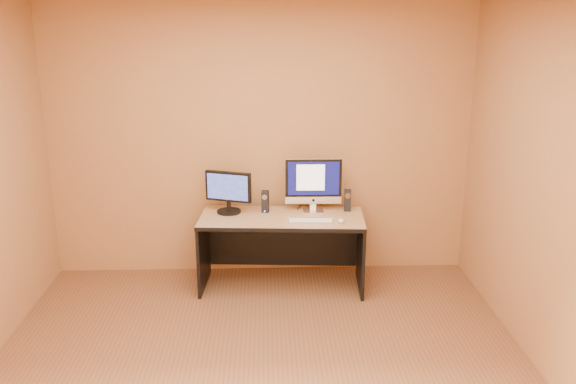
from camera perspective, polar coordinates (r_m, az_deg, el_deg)
The scene contains 11 objects.
floor at distance 4.42m, azimuth -2.57°, elevation -17.53°, with size 4.00×4.00×0.00m, color brown.
walls at distance 3.85m, azimuth -2.81°, elevation -1.27°, with size 4.00×4.00×2.60m, color #9D623F, non-canonical shape.
desk at distance 5.65m, azimuth -0.58°, elevation -5.63°, with size 1.48×0.65×0.69m, color tan, non-canonical shape.
imac at distance 5.62m, azimuth 2.41°, elevation 0.67°, with size 0.53×0.19×0.51m, color silver, non-canonical shape.
second_monitor at distance 5.62m, azimuth -5.59°, elevation -0.03°, with size 0.45×0.22×0.39m, color black, non-canonical shape.
speaker_left at distance 5.64m, azimuth -2.14°, elevation -0.89°, with size 0.06×0.07×0.20m, color black, non-canonical shape.
speaker_right at distance 5.70m, azimuth 5.58°, elevation -0.77°, with size 0.06×0.07×0.20m, color black, non-canonical shape.
keyboard at distance 5.41m, azimuth 2.13°, elevation -2.69°, with size 0.40×0.11×0.02m, color silver.
mouse at distance 5.41m, azimuth 4.98°, elevation -2.67°, with size 0.05×0.09×0.03m, color silver.
cable_a at distance 5.82m, azimuth 1.92°, elevation -1.37°, with size 0.01×0.01×0.20m, color black.
cable_b at distance 5.81m, azimuth 1.08°, elevation -1.38°, with size 0.01×0.01×0.17m, color black.
Camera 1 is at (0.05, -3.67, 2.47)m, focal length 38.00 mm.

